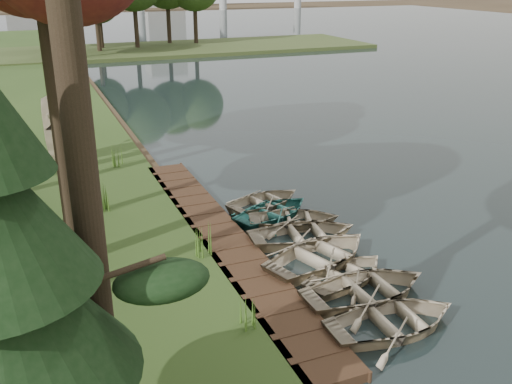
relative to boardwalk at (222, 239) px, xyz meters
name	(u,v)px	position (x,y,z in m)	size (l,w,h in m)	color
ground	(265,235)	(1.60, 0.00, -0.15)	(300.00, 300.00, 0.00)	#3D2F1D
water	(500,82)	(31.60, 20.00, -0.12)	(130.00, 200.00, 0.05)	black
boardwalk	(222,239)	(0.00, 0.00, 0.00)	(1.60, 16.00, 0.30)	#372315
peninsula	(160,50)	(9.60, 50.00, 0.08)	(50.00, 14.00, 0.45)	#39471F
rowboat_0	(394,318)	(2.38, -6.55, 0.28)	(2.59, 3.62, 0.75)	tan
rowboat_1	(367,287)	(2.57, -4.99, 0.30)	(2.73, 3.82, 0.79)	tan
rowboat_2	(347,272)	(2.58, -3.93, 0.22)	(2.19, 3.06, 0.63)	tan
rowboat_3	(321,253)	(2.34, -2.70, 0.31)	(2.84, 3.97, 0.82)	tan
rowboat_4	(303,231)	(2.56, -1.06, 0.29)	(2.66, 3.73, 0.77)	tan
rowboat_5	(294,217)	(2.86, 0.24, 0.24)	(2.33, 3.27, 0.68)	tan
rowboat_6	(274,210)	(2.44, 1.13, 0.25)	(2.39, 3.35, 0.69)	#276F64
rowboat_7	(266,199)	(2.59, 2.25, 0.23)	(2.30, 3.22, 0.67)	tan
stored_rowboat	(55,156)	(-4.61, 10.34, 0.47)	(2.21, 3.10, 0.64)	tan
reeds_0	(252,309)	(-1.00, -5.28, 0.60)	(0.60, 0.60, 0.90)	#3F661E
reeds_1	(203,240)	(-1.00, -1.16, 0.67)	(0.60, 0.60, 1.04)	#3F661E
reeds_2	(104,197)	(-3.34, 3.70, 0.66)	(0.60, 0.60, 1.03)	#3F661E
reeds_3	(118,156)	(-1.98, 8.76, 0.60)	(0.60, 0.60, 0.91)	#3F661E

